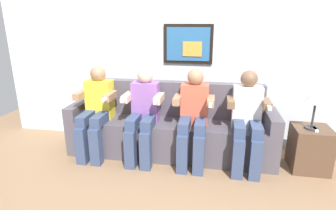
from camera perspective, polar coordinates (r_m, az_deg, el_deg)
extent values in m
plane|color=#8C6B4C|center=(3.31, -0.47, -12.45)|extent=(6.43, 6.43, 0.00)
cube|color=silver|center=(3.64, 1.75, 11.93)|extent=(4.94, 0.05, 2.60)
cube|color=black|center=(3.58, 4.24, 12.60)|extent=(0.63, 0.03, 0.50)
cube|color=#26598C|center=(3.56, 4.22, 12.58)|extent=(0.55, 0.02, 0.42)
cube|color=orange|center=(3.55, 5.11, 11.60)|extent=(0.24, 0.02, 0.18)
cube|color=#514C56|center=(3.46, 0.41, -6.86)|extent=(2.26, 0.58, 0.45)
cube|color=#514C56|center=(3.51, 1.04, 1.33)|extent=(2.26, 0.14, 0.45)
cube|color=#514C56|center=(3.80, -17.77, -4.05)|extent=(0.14, 0.58, 0.62)
cube|color=#514C56|center=(3.45, 20.64, -6.57)|extent=(0.14, 0.58, 0.62)
cube|color=yellow|center=(3.54, -14.06, 1.22)|extent=(0.32, 0.20, 0.48)
sphere|color=#9E7556|center=(3.47, -14.45, 6.39)|extent=(0.19, 0.19, 0.19)
cube|color=#38476B|center=(3.46, -16.54, -2.48)|extent=(0.12, 0.40, 0.12)
cube|color=#38476B|center=(3.39, -13.81, -2.70)|extent=(0.12, 0.40, 0.12)
cube|color=#38476B|center=(3.41, -17.61, -8.11)|extent=(0.12, 0.12, 0.45)
cube|color=#38476B|center=(3.33, -14.84, -8.46)|extent=(0.12, 0.12, 0.45)
cube|color=#9E7556|center=(3.50, -17.79, 2.08)|extent=(0.08, 0.28, 0.08)
cube|color=#9E7556|center=(3.34, -12.01, 1.83)|extent=(0.08, 0.28, 0.08)
cube|color=white|center=(3.20, -13.08, 1.25)|extent=(0.04, 0.13, 0.04)
cube|color=#8C59A5|center=(3.35, -4.66, 0.76)|extent=(0.32, 0.20, 0.48)
sphere|color=beige|center=(3.27, -4.79, 6.23)|extent=(0.19, 0.19, 0.19)
cube|color=#38476B|center=(3.25, -7.01, -3.20)|extent=(0.12, 0.40, 0.12)
cube|color=#38476B|center=(3.20, -3.92, -3.42)|extent=(0.12, 0.40, 0.12)
cube|color=#38476B|center=(3.18, -7.88, -9.25)|extent=(0.12, 0.12, 0.45)
cube|color=#38476B|center=(3.14, -4.71, -9.57)|extent=(0.12, 0.12, 0.45)
cube|color=beige|center=(3.27, -8.45, 1.67)|extent=(0.08, 0.28, 0.08)
cube|color=beige|center=(3.17, -1.92, 1.36)|extent=(0.08, 0.28, 0.08)
cube|color=white|center=(3.02, -2.55, 0.73)|extent=(0.04, 0.13, 0.04)
cube|color=white|center=(3.12, -9.37, 1.07)|extent=(0.04, 0.10, 0.04)
cube|color=#D8593F|center=(3.25, 5.61, 0.22)|extent=(0.32, 0.20, 0.48)
sphere|color=#9E7556|center=(3.17, 5.78, 5.86)|extent=(0.19, 0.19, 0.19)
cube|color=#38476B|center=(3.13, 3.56, -3.90)|extent=(0.12, 0.40, 0.12)
cube|color=#38476B|center=(3.12, 6.86, -4.09)|extent=(0.12, 0.40, 0.12)
cube|color=#38476B|center=(3.07, 3.01, -10.21)|extent=(0.12, 0.12, 0.45)
cube|color=#38476B|center=(3.05, 6.42, -10.44)|extent=(0.12, 0.12, 0.45)
cube|color=#9E7556|center=(3.13, 2.00, 1.17)|extent=(0.08, 0.28, 0.08)
cube|color=#9E7556|center=(3.10, 8.96, 0.81)|extent=(0.08, 0.28, 0.08)
cube|color=white|center=(2.95, 8.88, 0.13)|extent=(0.04, 0.13, 0.04)
cube|color=white|center=(3.26, 16.15, -0.33)|extent=(0.32, 0.20, 0.48)
sphere|color=brown|center=(3.18, 16.63, 5.26)|extent=(0.19, 0.19, 0.19)
cube|color=#38476B|center=(3.12, 14.57, -4.48)|extent=(0.12, 0.40, 0.12)
cube|color=#38476B|center=(3.15, 17.84, -4.63)|extent=(0.12, 0.40, 0.12)
cube|color=#38476B|center=(3.06, 14.41, -10.83)|extent=(0.12, 0.12, 0.45)
cube|color=#38476B|center=(3.08, 17.80, -10.93)|extent=(0.12, 0.12, 0.45)
cube|color=brown|center=(3.11, 12.99, 0.60)|extent=(0.08, 0.28, 0.08)
cube|color=brown|center=(3.15, 19.89, 0.23)|extent=(0.08, 0.28, 0.08)
cube|color=white|center=(3.00, 20.38, -0.47)|extent=(0.04, 0.13, 0.04)
cube|color=brown|center=(3.51, 27.52, -8.09)|extent=(0.40, 0.40, 0.50)
cylinder|color=#333338|center=(3.39, 27.81, -4.26)|extent=(0.14, 0.14, 0.02)
cylinder|color=#333338|center=(3.34, 28.16, -1.86)|extent=(0.02, 0.02, 0.28)
cone|color=silver|center=(3.29, 28.70, 1.77)|extent=(0.22, 0.22, 0.16)
cube|color=white|center=(3.37, 28.42, -4.48)|extent=(0.04, 0.13, 0.02)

